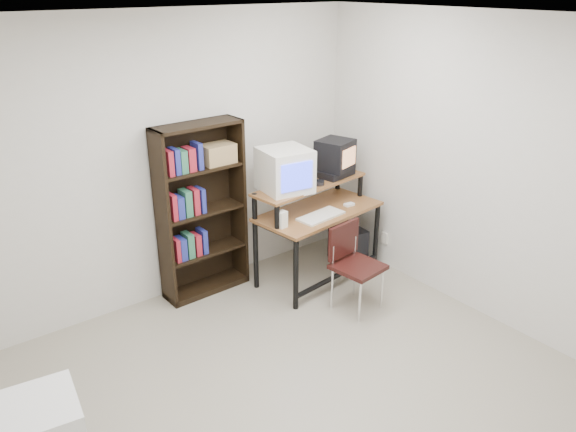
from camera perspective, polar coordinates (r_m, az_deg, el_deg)
floor at (r=4.27m, az=1.99°, el=-18.28°), size 4.00×4.00×0.01m
ceiling at (r=3.22m, az=2.66°, el=19.21°), size 4.00×4.00×0.01m
back_wall at (r=5.14m, az=-12.17°, el=5.36°), size 4.00×0.01×2.60m
right_wall at (r=4.99m, az=20.29°, el=3.88°), size 0.01×4.00×2.60m
computer_desk at (r=5.50m, az=2.97°, el=0.29°), size 1.32×0.77×0.98m
crt_monitor at (r=5.22m, az=-0.32°, el=4.68°), size 0.48×0.48×0.41m
vcr at (r=5.67m, az=4.73°, el=4.38°), size 0.40×0.32×0.08m
crt_tv at (r=5.62m, az=4.82°, el=6.22°), size 0.39×0.39×0.30m
cd_spindle at (r=5.41m, az=3.09°, el=3.34°), size 0.12×0.12×0.05m
keyboard at (r=5.31m, az=3.36°, el=-0.07°), size 0.49×0.26×0.03m
mousepad at (r=5.61m, az=6.37°, el=0.99°), size 0.22×0.18×0.01m
mouse at (r=5.59m, az=6.23°, el=1.12°), size 0.10×0.07×0.03m
desk_speaker at (r=5.05m, az=-0.62°, el=-0.42°), size 0.09×0.08×0.17m
pc_tower at (r=5.99m, az=6.09°, el=-2.88°), size 0.24×0.47×0.42m
school_chair at (r=5.10m, az=6.59°, el=-4.30°), size 0.44×0.44×0.80m
bookshelf at (r=5.26m, az=-8.90°, el=0.83°), size 0.83×0.29×1.65m
wall_outlet at (r=5.98m, az=9.77°, el=-2.21°), size 0.02×0.08×0.12m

